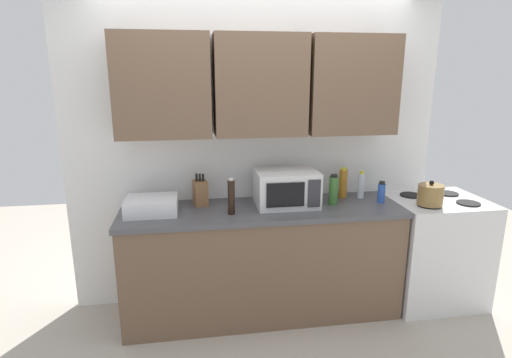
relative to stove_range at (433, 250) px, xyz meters
name	(u,v)px	position (x,y,z in m)	size (l,w,h in m)	color
wall_back_with_cabinets	(258,118)	(-1.48, 0.25, 1.12)	(3.06, 0.38, 2.60)	white
counter_run	(262,261)	(-1.48, 0.02, 0.00)	(2.19, 0.63, 0.90)	brown
stove_range	(433,250)	(0.00, 0.00, 0.00)	(0.76, 0.64, 0.91)	silver
kettle	(430,195)	(-0.17, -0.14, 0.54)	(0.19, 0.19, 0.20)	olive
microwave	(286,188)	(-1.28, 0.06, 0.59)	(0.48, 0.37, 0.28)	silver
dish_rack	(152,206)	(-2.32, 0.02, 0.51)	(0.38, 0.30, 0.12)	silver
knife_block	(200,193)	(-1.95, 0.16, 0.55)	(0.12, 0.14, 0.26)	brown
bottle_soy_dark	(231,197)	(-1.73, -0.09, 0.58)	(0.05, 0.05, 0.27)	black
bottle_green_oil	(333,190)	(-0.91, 0.02, 0.57)	(0.07, 0.07, 0.24)	#386B2D
bottle_blue_cleaner	(381,192)	(-0.51, 0.00, 0.53)	(0.06, 0.06, 0.18)	#2D56B7
bottle_amber_vinegar	(343,183)	(-0.77, 0.19, 0.57)	(0.07, 0.07, 0.26)	#AD701E
bottle_clear_tall	(361,185)	(-0.62, 0.16, 0.56)	(0.05, 0.05, 0.23)	silver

